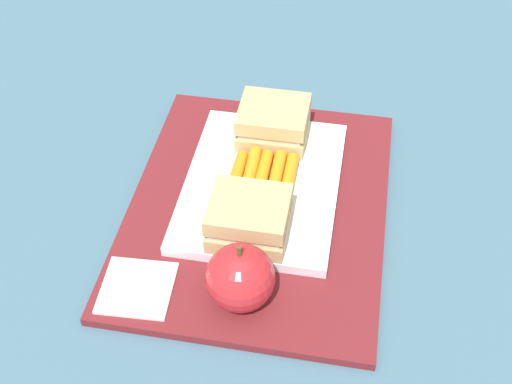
% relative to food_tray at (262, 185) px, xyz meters
% --- Properties ---
extents(ground_plane, '(2.40, 2.40, 0.00)m').
position_rel_food_tray_xyz_m(ground_plane, '(0.03, 0.00, -0.02)').
color(ground_plane, '#42667A').
extents(lunchbag_mat, '(0.36, 0.28, 0.01)m').
position_rel_food_tray_xyz_m(lunchbag_mat, '(0.03, 0.00, -0.01)').
color(lunchbag_mat, maroon).
rests_on(lunchbag_mat, ground_plane).
extents(food_tray, '(0.23, 0.17, 0.01)m').
position_rel_food_tray_xyz_m(food_tray, '(0.00, 0.00, 0.00)').
color(food_tray, white).
rests_on(food_tray, lunchbag_mat).
extents(sandwich_half_left, '(0.07, 0.08, 0.04)m').
position_rel_food_tray_xyz_m(sandwich_half_left, '(-0.08, 0.00, 0.03)').
color(sandwich_half_left, tan).
rests_on(sandwich_half_left, food_tray).
extents(sandwich_half_right, '(0.07, 0.08, 0.04)m').
position_rel_food_tray_xyz_m(sandwich_half_right, '(0.08, 0.00, 0.03)').
color(sandwich_half_right, tan).
rests_on(sandwich_half_right, food_tray).
extents(carrot_sticks_bundle, '(0.08, 0.07, 0.02)m').
position_rel_food_tray_xyz_m(carrot_sticks_bundle, '(-0.00, 0.00, 0.01)').
color(carrot_sticks_bundle, orange).
rests_on(carrot_sticks_bundle, food_tray).
extents(apple, '(0.07, 0.07, 0.08)m').
position_rel_food_tray_xyz_m(apple, '(0.15, 0.01, 0.03)').
color(apple, red).
rests_on(apple, lunchbag_mat).
extents(paper_napkin, '(0.07, 0.07, 0.00)m').
position_rel_food_tray_xyz_m(paper_napkin, '(0.16, -0.10, -0.00)').
color(paper_napkin, white).
rests_on(paper_napkin, lunchbag_mat).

